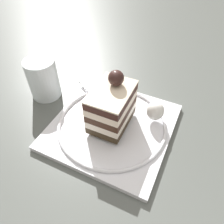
# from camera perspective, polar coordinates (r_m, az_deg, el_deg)

# --- Properties ---
(ground_plane) EXTENTS (2.40, 2.40, 0.00)m
(ground_plane) POSITION_cam_1_polar(r_m,az_deg,el_deg) (0.45, -4.86, -5.09)
(ground_plane) COLOR #4F5450
(dessert_plate) EXTENTS (0.24, 0.24, 0.02)m
(dessert_plate) POSITION_cam_1_polar(r_m,az_deg,el_deg) (0.45, -0.00, -3.48)
(dessert_plate) COLOR white
(dessert_plate) RESTS_ON ground_plane
(cake_slice) EXTENTS (0.10, 0.07, 0.11)m
(cake_slice) POSITION_cam_1_polar(r_m,az_deg,el_deg) (0.41, -0.09, 1.56)
(cake_slice) COLOR #302314
(cake_slice) RESTS_ON dessert_plate
(whipped_cream_dollop) EXTENTS (0.03, 0.03, 0.04)m
(whipped_cream_dollop) POSITION_cam_1_polar(r_m,az_deg,el_deg) (0.44, 11.22, 0.30)
(whipped_cream_dollop) COLOR white
(whipped_cream_dollop) RESTS_ON dessert_plate
(fork) EXTENTS (0.07, 0.12, 0.00)m
(fork) POSITION_cam_1_polar(r_m,az_deg,el_deg) (0.50, -5.38, 4.60)
(fork) COLOR silver
(fork) RESTS_ON dessert_plate
(drink_glass_near) EXTENTS (0.07, 0.07, 0.09)m
(drink_glass_near) POSITION_cam_1_polar(r_m,az_deg,el_deg) (0.53, -17.40, 7.93)
(drink_glass_near) COLOR silver
(drink_glass_near) RESTS_ON ground_plane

